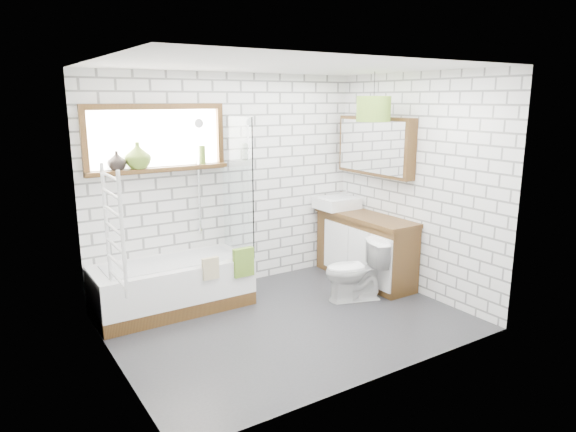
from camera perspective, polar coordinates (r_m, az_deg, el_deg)
floor at (r=5.33m, az=0.15°, el=-11.67°), size 3.40×2.60×0.01m
ceiling at (r=4.85m, az=0.16°, el=16.39°), size 3.40×2.60×0.01m
wall_back at (r=6.06m, az=-6.56°, el=3.70°), size 3.40×0.01×2.50m
wall_front at (r=3.93m, az=10.51°, el=-1.45°), size 3.40×0.01×2.50m
wall_left at (r=4.28m, az=-19.40°, el=-0.79°), size 0.01×2.60×2.50m
wall_right at (r=6.02m, az=13.96°, el=3.35°), size 0.01×2.60×2.50m
window at (r=5.63m, az=-14.36°, el=8.34°), size 1.52×0.16×0.68m
towel_radiator at (r=4.30m, az=-18.77°, el=-1.37°), size 0.06×0.52×1.00m
mirror_cabinet at (r=6.34m, az=9.66°, el=7.65°), size 0.16×1.20×0.70m
shower_riser at (r=5.84m, az=-9.92°, el=4.25°), size 0.02×0.02×1.30m
bathtub at (r=5.65m, az=-12.68°, el=-7.56°), size 1.63×0.72×0.53m
shower_screen at (r=5.70m, az=-5.66°, el=3.42°), size 0.02×0.72×1.50m
towel_green at (r=5.51m, az=-4.98°, el=-5.14°), size 0.23×0.06×0.31m
towel_beige at (r=5.35m, az=-8.61°, el=-5.78°), size 0.18×0.04×0.23m
vanity at (r=6.43m, az=8.53°, el=-3.47°), size 0.47×1.44×0.83m
basin at (r=6.65m, az=5.45°, el=1.47°), size 0.49×0.43×0.14m
tap at (r=6.73m, az=6.54°, el=2.15°), size 0.04×0.04×0.17m
toilet at (r=5.79m, az=7.46°, el=-6.03°), size 0.58×0.76×0.68m
vase_olive at (r=5.56m, az=-16.33°, el=6.27°), size 0.27×0.27×0.28m
vase_dark at (r=5.50m, az=-18.47°, el=5.64°), size 0.20×0.20×0.19m
bottle at (r=5.80m, az=-9.48°, el=6.51°), size 0.08×0.08×0.20m
pendant at (r=5.88m, az=9.49°, el=11.66°), size 0.38×0.38×0.28m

